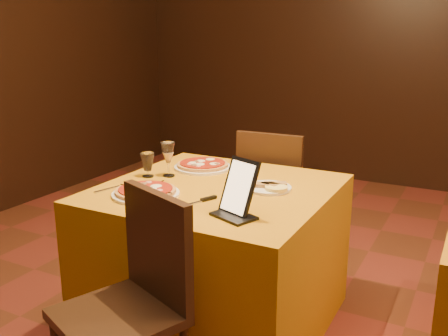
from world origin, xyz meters
The scene contains 13 objects.
wall_back centered at (0.00, 3.50, 1.40)m, with size 6.00×0.01×2.80m, color black.
main_table centered at (-0.53, 0.47, 0.38)m, with size 1.10×1.10×0.75m, color #B6760B.
chair_main_near centered at (-0.53, -0.32, 0.46)m, with size 0.38×0.38×0.91m, color black, non-canonical shape.
chair_main_far centered at (-0.53, 1.31, 0.46)m, with size 0.47×0.47×0.91m, color black, non-canonical shape.
pizza_near centered at (-0.77, 0.20, 0.77)m, with size 0.32×0.32×0.03m.
pizza_far centered at (-0.77, 0.75, 0.77)m, with size 0.32×0.32×0.03m.
cutlet_dish centered at (-0.29, 0.56, 0.76)m, with size 0.23×0.23×0.03m.
wine_glass centered at (-0.85, 0.53, 0.84)m, with size 0.07×0.07×0.19m, color #E9C184, non-canonical shape.
water_glass centered at (-0.95, 0.47, 0.81)m, with size 0.08×0.08×0.13m, color white, non-canonical shape.
tablet centered at (-0.26, 0.18, 0.87)m, with size 0.16×0.01×0.24m, color black.
knife centered at (-0.50, 0.20, 0.75)m, with size 0.19×0.02×0.01m, color #B7B7BE.
fork_near centered at (-0.98, 0.18, 0.75)m, with size 0.15×0.02×0.01m, color silver.
fork_far centered at (-0.50, 0.79, 0.75)m, with size 0.15×0.02×0.01m, color silver.
Camera 1 is at (0.61, -1.61, 1.49)m, focal length 40.00 mm.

